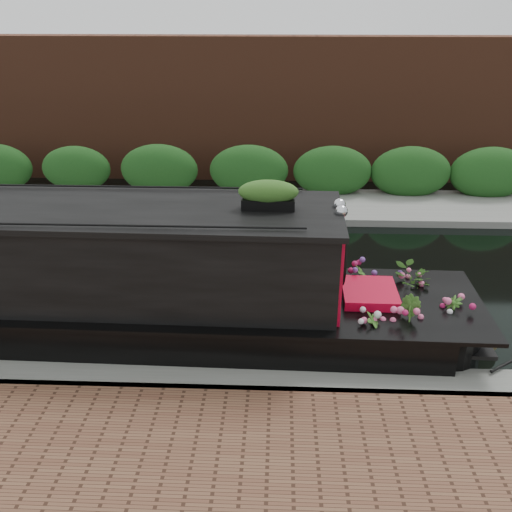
{
  "coord_description": "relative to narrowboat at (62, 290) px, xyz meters",
  "views": [
    {
      "loc": [
        0.91,
        -9.64,
        4.88
      ],
      "look_at": [
        0.53,
        -0.6,
        0.82
      ],
      "focal_mm": 40.0,
      "sensor_mm": 36.0,
      "label": 1
    }
  ],
  "objects": [
    {
      "name": "near_bank_coping",
      "position": [
        2.38,
        -1.27,
        -0.84
      ],
      "size": [
        40.0,
        0.6,
        0.5
      ],
      "primitive_type": "cube",
      "color": "slate",
      "rests_on": "ground"
    },
    {
      "name": "far_brick_wall",
      "position": [
        2.38,
        9.23,
        -0.84
      ],
      "size": [
        40.0,
        1.0,
        8.0
      ],
      "primitive_type": "cube",
      "color": "#552D1C",
      "rests_on": "ground"
    },
    {
      "name": "far_hedge",
      "position": [
        2.38,
        7.13,
        -0.84
      ],
      "size": [
        40.0,
        1.1,
        2.8
      ],
      "primitive_type": "cube",
      "color": "#1C4A19",
      "rests_on": "ground"
    },
    {
      "name": "narrowboat",
      "position": [
        0.0,
        0.0,
        0.0
      ],
      "size": [
        12.12,
        2.36,
        2.84
      ],
      "rotation": [
        0.0,
        0.0,
        -0.02
      ],
      "color": "black",
      "rests_on": "ground"
    },
    {
      "name": "far_bank_path",
      "position": [
        2.38,
        6.23,
        -0.84
      ],
      "size": [
        40.0,
        2.4,
        0.34
      ],
      "primitive_type": "cube",
      "color": "gray",
      "rests_on": "ground"
    },
    {
      "name": "rope_fender",
      "position": [
        6.48,
        -0.0,
        -0.68
      ],
      "size": [
        0.32,
        0.39,
        0.32
      ],
      "primitive_type": "cylinder",
      "rotation": [
        1.57,
        0.0,
        0.0
      ],
      "color": "brown",
      "rests_on": "ground"
    },
    {
      "name": "ground",
      "position": [
        2.38,
        2.03,
        -0.84
      ],
      "size": [
        80.0,
        80.0,
        0.0
      ],
      "primitive_type": "plane",
      "color": "black",
      "rests_on": "ground"
    }
  ]
}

